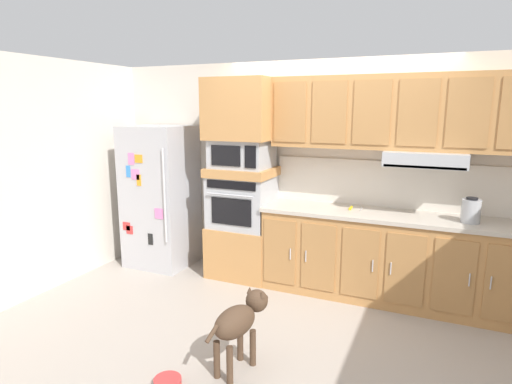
% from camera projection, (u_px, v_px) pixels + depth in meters
% --- Properties ---
extents(ground_plane, '(9.60, 9.60, 0.00)m').
position_uv_depth(ground_plane, '(301.00, 317.00, 4.10)').
color(ground_plane, '#9E9389').
extents(back_kitchen_wall, '(6.20, 0.12, 2.50)m').
position_uv_depth(back_kitchen_wall, '(333.00, 173.00, 4.85)').
color(back_kitchen_wall, beige).
rests_on(back_kitchen_wall, ground).
extents(side_panel_left, '(0.12, 7.10, 2.50)m').
position_uv_depth(side_panel_left, '(74.00, 171.00, 4.96)').
color(side_panel_left, beige).
rests_on(side_panel_left, ground).
extents(refrigerator, '(0.76, 0.73, 1.76)m').
position_uv_depth(refrigerator, '(161.00, 196.00, 5.36)').
color(refrigerator, '#ADADB2').
rests_on(refrigerator, ground).
extents(oven_base_cabinet, '(0.74, 0.62, 0.60)m').
position_uv_depth(oven_base_cabinet, '(243.00, 250.00, 5.10)').
color(oven_base_cabinet, '#B77F47').
rests_on(oven_base_cabinet, ground).
extents(built_in_oven, '(0.70, 0.62, 0.60)m').
position_uv_depth(built_in_oven, '(242.00, 201.00, 4.98)').
color(built_in_oven, '#A8AAAF').
rests_on(built_in_oven, oven_base_cabinet).
extents(appliance_mid_shelf, '(0.74, 0.62, 0.10)m').
position_uv_depth(appliance_mid_shelf, '(242.00, 172.00, 4.91)').
color(appliance_mid_shelf, '#B77F47').
rests_on(appliance_mid_shelf, built_in_oven).
extents(microwave, '(0.64, 0.54, 0.32)m').
position_uv_depth(microwave, '(242.00, 154.00, 4.87)').
color(microwave, '#A8AAAF').
rests_on(microwave, appliance_mid_shelf).
extents(appliance_upper_cabinet, '(0.74, 0.62, 0.68)m').
position_uv_depth(appliance_upper_cabinet, '(242.00, 109.00, 4.77)').
color(appliance_upper_cabinet, '#B77F47').
rests_on(appliance_upper_cabinet, microwave).
extents(lower_cabinet_run, '(2.98, 0.63, 0.88)m').
position_uv_depth(lower_cabinet_run, '(407.00, 261.00, 4.33)').
color(lower_cabinet_run, '#B77F47').
rests_on(lower_cabinet_run, ground).
extents(countertop_slab, '(3.02, 0.64, 0.04)m').
position_uv_depth(countertop_slab, '(411.00, 218.00, 4.25)').
color(countertop_slab, '#BCB2A3').
rests_on(countertop_slab, lower_cabinet_run).
extents(backsplash_panel, '(3.02, 0.02, 0.50)m').
position_uv_depth(backsplash_panel, '(415.00, 186.00, 4.45)').
color(backsplash_panel, silver).
rests_on(backsplash_panel, countertop_slab).
extents(upper_cabinet_with_hood, '(2.98, 0.48, 0.88)m').
position_uv_depth(upper_cabinet_with_hood, '(419.00, 115.00, 4.16)').
color(upper_cabinet_with_hood, '#B77F47').
rests_on(upper_cabinet_with_hood, backsplash_panel).
extents(screwdriver, '(0.13, 0.12, 0.03)m').
position_uv_depth(screwdriver, '(352.00, 208.00, 4.50)').
color(screwdriver, yellow).
rests_on(screwdriver, countertop_slab).
extents(electric_kettle, '(0.17, 0.17, 0.24)m').
position_uv_depth(electric_kettle, '(471.00, 211.00, 3.97)').
color(electric_kettle, '#A8AAAF').
rests_on(electric_kettle, countertop_slab).
extents(dog, '(0.30, 0.74, 0.57)m').
position_uv_depth(dog, '(240.00, 320.00, 3.23)').
color(dog, '#473323').
rests_on(dog, ground).
extents(dog_food_bowl, '(0.20, 0.20, 0.06)m').
position_uv_depth(dog_food_bowl, '(168.00, 382.00, 3.07)').
color(dog_food_bowl, red).
rests_on(dog_food_bowl, ground).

